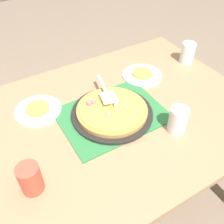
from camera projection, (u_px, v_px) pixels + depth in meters
ground_plane at (112, 196)px, 1.72m from camera, size 8.00×8.00×0.00m
dining_table at (112, 131)px, 1.28m from camera, size 1.40×1.00×0.75m
placemat at (112, 115)px, 1.21m from camera, size 0.48×0.36×0.01m
pizza_pan at (112, 113)px, 1.20m from camera, size 0.38×0.38×0.01m
pizza at (112, 110)px, 1.19m from camera, size 0.33×0.33×0.05m
plate_near_left at (38, 110)px, 1.23m from camera, size 0.22×0.22×0.01m
plate_far_right at (142, 75)px, 1.44m from camera, size 0.22×0.22×0.01m
served_slice_left at (38, 108)px, 1.22m from camera, size 0.11×0.11×0.02m
served_slice_right at (142, 73)px, 1.43m from camera, size 0.11×0.11×0.02m
cup_near at (30, 179)px, 0.89m from camera, size 0.08×0.08×0.12m
cup_far at (188, 53)px, 1.51m from camera, size 0.08×0.08×0.12m
cup_corner at (178, 120)px, 1.10m from camera, size 0.08×0.08×0.12m
pizza_server at (106, 91)px, 1.23m from camera, size 0.09×0.23×0.01m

